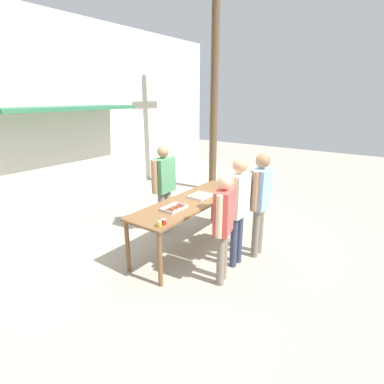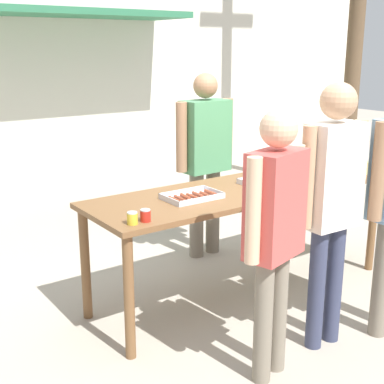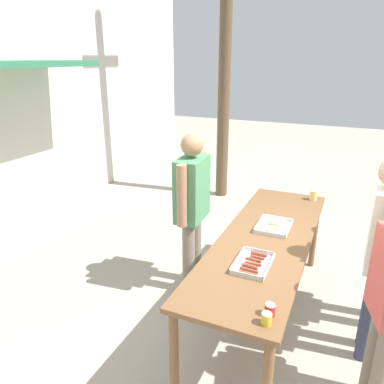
{
  "view_description": "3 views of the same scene",
  "coord_description": "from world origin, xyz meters",
  "px_view_note": "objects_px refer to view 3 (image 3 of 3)",
  "views": [
    {
      "loc": [
        -4.06,
        -2.91,
        2.66
      ],
      "look_at": [
        0.0,
        0.0,
        1.06
      ],
      "focal_mm": 28.0,
      "sensor_mm": 36.0,
      "label": 1
    },
    {
      "loc": [
        -2.74,
        -3.13,
        2.0
      ],
      "look_at": [
        -0.53,
        -0.02,
        0.96
      ],
      "focal_mm": 50.0,
      "sensor_mm": 36.0,
      "label": 2
    },
    {
      "loc": [
        -3.13,
        -0.64,
        2.49
      ],
      "look_at": [
        0.24,
        0.86,
        1.15
      ],
      "focal_mm": 35.0,
      "sensor_mm": 36.0,
      "label": 3
    }
  ],
  "objects_px": {
    "condiment_jar_ketchup": "(270,310)",
    "person_customer_waiting_in_line": "(382,243)",
    "food_tray_sausages": "(253,264)",
    "beer_cup": "(313,195)",
    "person_server_behind_table": "(192,201)",
    "utility_pole": "(226,8)",
    "food_tray_buns": "(273,227)",
    "condiment_jar_mustard": "(266,319)"
  },
  "relations": [
    {
      "from": "food_tray_buns",
      "to": "condiment_jar_mustard",
      "type": "height_order",
      "value": "condiment_jar_mustard"
    },
    {
      "from": "food_tray_buns",
      "to": "food_tray_sausages",
      "type": "bearing_deg",
      "value": -179.82
    },
    {
      "from": "food_tray_sausages",
      "to": "utility_pole",
      "type": "distance_m",
      "value": 4.71
    },
    {
      "from": "condiment_jar_mustard",
      "to": "beer_cup",
      "type": "bearing_deg",
      "value": 0.18
    },
    {
      "from": "food_tray_buns",
      "to": "condiment_jar_mustard",
      "type": "xyz_separation_m",
      "value": [
        -1.41,
        -0.27,
        0.02
      ]
    },
    {
      "from": "person_server_behind_table",
      "to": "utility_pole",
      "type": "bearing_deg",
      "value": 10.76
    },
    {
      "from": "food_tray_buns",
      "to": "utility_pole",
      "type": "xyz_separation_m",
      "value": [
        3.02,
        1.6,
        2.31
      ]
    },
    {
      "from": "condiment_jar_mustard",
      "to": "utility_pole",
      "type": "xyz_separation_m",
      "value": [
        4.43,
        1.87,
        2.28
      ]
    },
    {
      "from": "food_tray_sausages",
      "to": "beer_cup",
      "type": "distance_m",
      "value": 1.73
    },
    {
      "from": "beer_cup",
      "to": "food_tray_sausages",
      "type": "bearing_deg",
      "value": 171.54
    },
    {
      "from": "person_customer_waiting_in_line",
      "to": "food_tray_sausages",
      "type": "bearing_deg",
      "value": -61.52
    },
    {
      "from": "beer_cup",
      "to": "person_server_behind_table",
      "type": "height_order",
      "value": "person_server_behind_table"
    },
    {
      "from": "food_tray_sausages",
      "to": "beer_cup",
      "type": "bearing_deg",
      "value": -8.46
    },
    {
      "from": "condiment_jar_ketchup",
      "to": "person_customer_waiting_in_line",
      "type": "distance_m",
      "value": 1.22
    },
    {
      "from": "condiment_jar_ketchup",
      "to": "beer_cup",
      "type": "height_order",
      "value": "beer_cup"
    },
    {
      "from": "food_tray_buns",
      "to": "utility_pole",
      "type": "distance_m",
      "value": 4.13
    },
    {
      "from": "condiment_jar_ketchup",
      "to": "food_tray_sausages",
      "type": "bearing_deg",
      "value": 25.33
    },
    {
      "from": "food_tray_sausages",
      "to": "food_tray_buns",
      "type": "height_order",
      "value": "food_tray_buns"
    },
    {
      "from": "condiment_jar_ketchup",
      "to": "person_server_behind_table",
      "type": "bearing_deg",
      "value": 40.62
    },
    {
      "from": "condiment_jar_ketchup",
      "to": "person_customer_waiting_in_line",
      "type": "xyz_separation_m",
      "value": [
        1.01,
        -0.66,
        0.14
      ]
    },
    {
      "from": "condiment_jar_mustard",
      "to": "beer_cup",
      "type": "distance_m",
      "value": 2.37
    },
    {
      "from": "person_server_behind_table",
      "to": "condiment_jar_ketchup",
      "type": "bearing_deg",
      "value": -142.15
    },
    {
      "from": "condiment_jar_ketchup",
      "to": "condiment_jar_mustard",
      "type": "bearing_deg",
      "value": -179.62
    },
    {
      "from": "utility_pole",
      "to": "condiment_jar_mustard",
      "type": "bearing_deg",
      "value": -157.15
    },
    {
      "from": "food_tray_buns",
      "to": "person_customer_waiting_in_line",
      "type": "bearing_deg",
      "value": -107.95
    },
    {
      "from": "condiment_jar_mustard",
      "to": "person_server_behind_table",
      "type": "bearing_deg",
      "value": 38.68
    },
    {
      "from": "food_tray_sausages",
      "to": "condiment_jar_mustard",
      "type": "xyz_separation_m",
      "value": [
        -0.65,
        -0.26,
        0.03
      ]
    },
    {
      "from": "food_tray_sausages",
      "to": "person_server_behind_table",
      "type": "height_order",
      "value": "person_server_behind_table"
    },
    {
      "from": "beer_cup",
      "to": "person_server_behind_table",
      "type": "xyz_separation_m",
      "value": [
        -0.93,
        1.14,
        0.08
      ]
    },
    {
      "from": "condiment_jar_ketchup",
      "to": "person_customer_waiting_in_line",
      "type": "height_order",
      "value": "person_customer_waiting_in_line"
    },
    {
      "from": "person_customer_waiting_in_line",
      "to": "condiment_jar_ketchup",
      "type": "bearing_deg",
      "value": -31.05
    },
    {
      "from": "food_tray_sausages",
      "to": "utility_pole",
      "type": "relative_size",
      "value": 0.07
    },
    {
      "from": "condiment_jar_ketchup",
      "to": "beer_cup",
      "type": "distance_m",
      "value": 2.27
    },
    {
      "from": "condiment_jar_mustard",
      "to": "utility_pole",
      "type": "relative_size",
      "value": 0.01
    },
    {
      "from": "person_server_behind_table",
      "to": "food_tray_sausages",
      "type": "bearing_deg",
      "value": -134.27
    },
    {
      "from": "condiment_jar_ketchup",
      "to": "person_server_behind_table",
      "type": "height_order",
      "value": "person_server_behind_table"
    },
    {
      "from": "person_server_behind_table",
      "to": "utility_pole",
      "type": "distance_m",
      "value": 3.78
    },
    {
      "from": "food_tray_sausages",
      "to": "condiment_jar_ketchup",
      "type": "bearing_deg",
      "value": -154.67
    },
    {
      "from": "food_tray_sausages",
      "to": "condiment_jar_ketchup",
      "type": "distance_m",
      "value": 0.61
    },
    {
      "from": "person_customer_waiting_in_line",
      "to": "person_server_behind_table",
      "type": "bearing_deg",
      "value": -98.09
    },
    {
      "from": "food_tray_buns",
      "to": "beer_cup",
      "type": "xyz_separation_m",
      "value": [
        0.96,
        -0.26,
        0.04
      ]
    },
    {
      "from": "condiment_jar_mustard",
      "to": "person_server_behind_table",
      "type": "height_order",
      "value": "person_server_behind_table"
    }
  ]
}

